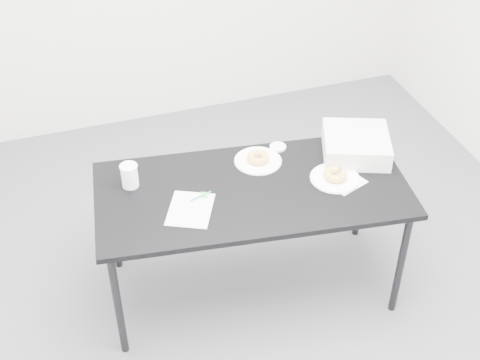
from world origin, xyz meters
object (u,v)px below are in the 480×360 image
object	(u,v)px
scorecard	(190,209)
plate_far	(258,161)
coffee_cup	(130,176)
donut_near	(335,175)
pen	(200,196)
plate_near	(335,178)
donut_far	(258,157)
table	(252,196)
bakery_box	(356,145)

from	to	relation	value
scorecard	plate_far	bearing A→B (deg)	56.49
coffee_cup	donut_near	bearing A→B (deg)	-15.55
plate_far	pen	bearing A→B (deg)	-152.72
pen	plate_near	distance (m)	0.67
pen	plate_near	size ratio (longest dim) A/B	0.48
donut_far	coffee_cup	bearing A→B (deg)	179.16
plate_near	coffee_cup	distance (m)	1.01
plate_near	coffee_cup	xyz separation A→B (m)	(-0.97, 0.27, 0.05)
table	bakery_box	xyz separation A→B (m)	(0.60, 0.10, 0.11)
bakery_box	pen	bearing A→B (deg)	-153.01
pen	donut_far	xyz separation A→B (m)	(0.36, 0.18, 0.02)
table	plate_far	size ratio (longest dim) A/B	6.60
scorecard	bakery_box	distance (m)	0.95
table	donut_near	size ratio (longest dim) A/B	13.86
donut_near	coffee_cup	size ratio (longest dim) A/B	0.94
plate_far	donut_far	size ratio (longest dim) A/B	2.13
scorecard	plate_far	xyz separation A→B (m)	(0.43, 0.26, 0.00)
donut_near	coffee_cup	bearing A→B (deg)	164.45
plate_near	plate_far	distance (m)	0.41
plate_near	donut_far	world-z (taller)	donut_far
plate_far	bakery_box	xyz separation A→B (m)	(0.50, -0.09, 0.05)
scorecard	plate_near	xyz separation A→B (m)	(0.74, -0.00, 0.01)
donut_near	plate_far	distance (m)	0.41
pen	plate_far	distance (m)	0.40
donut_far	coffee_cup	distance (m)	0.66
pen	plate_near	bearing A→B (deg)	-23.87
bakery_box	plate_near	bearing A→B (deg)	-117.91
donut_near	donut_far	bearing A→B (deg)	140.17
plate_near	donut_far	xyz separation A→B (m)	(-0.31, 0.26, 0.02)
plate_near	plate_far	size ratio (longest dim) A/B	1.01
plate_far	donut_far	xyz separation A→B (m)	(0.00, 0.00, 0.02)
donut_far	coffee_cup	world-z (taller)	coffee_cup
scorecard	pen	size ratio (longest dim) A/B	2.15
pen	donut_far	distance (m)	0.40
donut_near	bakery_box	xyz separation A→B (m)	(0.19, 0.17, 0.03)
plate_near	donut_far	size ratio (longest dim) A/B	2.16
coffee_cup	plate_near	bearing A→B (deg)	-15.55
plate_far	plate_near	bearing A→B (deg)	-39.83
donut_far	plate_far	bearing A→B (deg)	0.00
pen	table	bearing A→B (deg)	-19.90
coffee_cup	bakery_box	world-z (taller)	coffee_cup
scorecard	pen	xyz separation A→B (m)	(0.07, 0.07, 0.00)
table	coffee_cup	xyz separation A→B (m)	(-0.56, 0.21, 0.11)
table	donut_far	distance (m)	0.23
table	bakery_box	world-z (taller)	bakery_box
table	plate_near	size ratio (longest dim) A/B	6.51
plate_far	bakery_box	world-z (taller)	bakery_box
bakery_box	donut_near	bearing A→B (deg)	-117.91
scorecard	coffee_cup	size ratio (longest dim) A/B	2.06
pen	coffee_cup	bearing A→B (deg)	129.62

